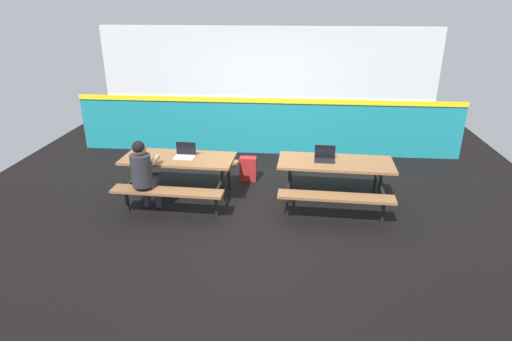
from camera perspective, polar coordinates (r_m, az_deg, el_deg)
The scene contains 8 objects.
ground_plane at distance 7.04m, azimuth -0.02°, elevation -4.32°, with size 10.00×10.00×0.02m, color black.
accent_backdrop at distance 8.93m, azimuth 1.44°, elevation 9.98°, with size 8.00×0.14×2.60m.
picnic_table_left at distance 7.02m, azimuth -10.20°, elevation 0.47°, with size 1.81×1.62×0.74m.
picnic_table_right at distance 6.85m, azimuth 10.46°, elevation -0.11°, with size 1.81×1.62×0.74m.
student_nearer at distance 6.61m, azimuth -14.74°, elevation -0.07°, with size 0.37×0.53×1.21m.
laptop_silver at distance 6.95m, azimuth -9.41°, elevation 2.17°, with size 0.33×0.23×0.22m.
laptop_dark at distance 6.80m, azimuth 9.13°, elevation 1.74°, with size 0.33×0.23×0.22m.
backpack_dark at distance 7.80m, azimuth -1.04°, elevation 0.23°, with size 0.30×0.22×0.44m.
Camera 1 is at (0.58, -6.28, 3.12)m, focal length 30.08 mm.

